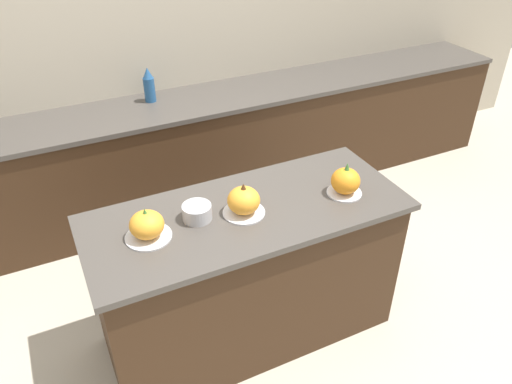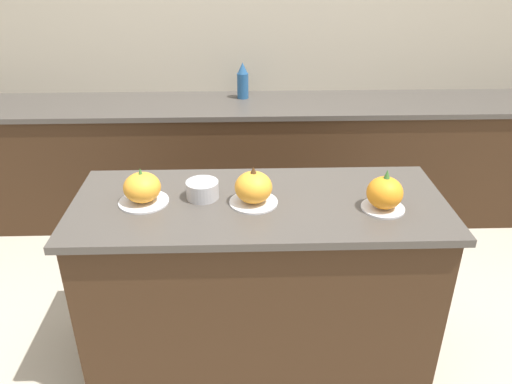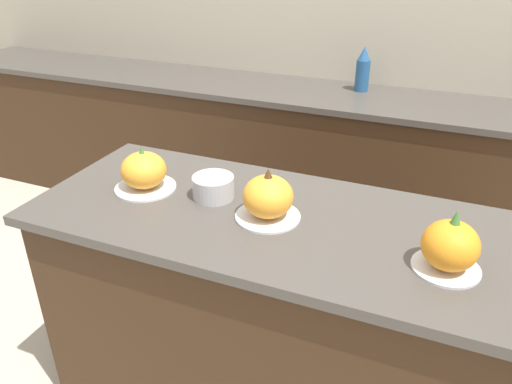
{
  "view_description": "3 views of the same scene",
  "coord_description": "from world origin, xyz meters",
  "px_view_note": "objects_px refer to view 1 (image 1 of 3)",
  "views": [
    {
      "loc": [
        -0.87,
        -1.9,
        2.41
      ],
      "look_at": [
        0.05,
        0.01,
        0.99
      ],
      "focal_mm": 35.0,
      "sensor_mm": 36.0,
      "label": 1
    },
    {
      "loc": [
        -0.08,
        -1.97,
        1.98
      ],
      "look_at": [
        -0.02,
        -0.03,
        0.97
      ],
      "focal_mm": 35.0,
      "sensor_mm": 36.0,
      "label": 2
    },
    {
      "loc": [
        0.49,
        -1.35,
        1.75
      ],
      "look_at": [
        -0.06,
        -0.04,
        1.01
      ],
      "focal_mm": 35.0,
      "sensor_mm": 36.0,
      "label": 3
    }
  ],
  "objects_px": {
    "pumpkin_cake_left": "(147,226)",
    "bottle_tall": "(149,85)",
    "pumpkin_cake_center": "(244,201)",
    "mixing_bowl": "(197,212)",
    "pumpkin_cake_right": "(345,182)"
  },
  "relations": [
    {
      "from": "pumpkin_cake_left",
      "to": "mixing_bowl",
      "type": "distance_m",
      "value": 0.27
    },
    {
      "from": "pumpkin_cake_left",
      "to": "mixing_bowl",
      "type": "relative_size",
      "value": 1.52
    },
    {
      "from": "pumpkin_cake_center",
      "to": "bottle_tall",
      "type": "distance_m",
      "value": 1.6
    },
    {
      "from": "pumpkin_cake_center",
      "to": "mixing_bowl",
      "type": "relative_size",
      "value": 1.47
    },
    {
      "from": "pumpkin_cake_left",
      "to": "bottle_tall",
      "type": "relative_size",
      "value": 0.87
    },
    {
      "from": "pumpkin_cake_center",
      "to": "pumpkin_cake_right",
      "type": "distance_m",
      "value": 0.57
    },
    {
      "from": "pumpkin_cake_left",
      "to": "pumpkin_cake_right",
      "type": "xyz_separation_m",
      "value": [
        1.06,
        -0.09,
        0.01
      ]
    },
    {
      "from": "pumpkin_cake_left",
      "to": "bottle_tall",
      "type": "xyz_separation_m",
      "value": [
        0.46,
        1.57,
        0.06
      ]
    },
    {
      "from": "pumpkin_cake_left",
      "to": "mixing_bowl",
      "type": "height_order",
      "value": "pumpkin_cake_left"
    },
    {
      "from": "bottle_tall",
      "to": "pumpkin_cake_right",
      "type": "bearing_deg",
      "value": -70.2
    },
    {
      "from": "pumpkin_cake_right",
      "to": "mixing_bowl",
      "type": "xyz_separation_m",
      "value": [
        -0.8,
        0.13,
        -0.03
      ]
    },
    {
      "from": "bottle_tall",
      "to": "pumpkin_cake_left",
      "type": "bearing_deg",
      "value": -106.24
    },
    {
      "from": "pumpkin_cake_center",
      "to": "bottle_tall",
      "type": "relative_size",
      "value": 0.84
    },
    {
      "from": "pumpkin_cake_left",
      "to": "pumpkin_cake_center",
      "type": "distance_m",
      "value": 0.49
    },
    {
      "from": "pumpkin_cake_left",
      "to": "pumpkin_cake_center",
      "type": "xyz_separation_m",
      "value": [
        0.49,
        -0.02,
        0.0
      ]
    }
  ]
}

